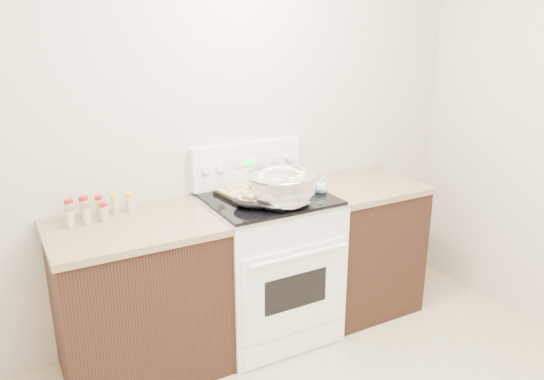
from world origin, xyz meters
TOP-DOWN VIEW (x-y plane):
  - room_shell at (0.00, 0.00)m, footprint 4.10×3.60m
  - counter_left at (-0.48, 1.43)m, footprint 0.93×0.67m
  - counter_right at (1.08, 1.43)m, footprint 0.73×0.67m
  - kitchen_range at (0.35, 1.42)m, footprint 0.78×0.73m
  - mixing_bowl at (0.35, 1.27)m, footprint 0.43×0.43m
  - roasting_pan at (0.23, 1.29)m, footprint 0.38×0.32m
  - baking_sheet at (0.28, 1.53)m, footprint 0.43×0.33m
  - wooden_spoon at (0.34, 1.36)m, footprint 0.16×0.24m
  - blue_ladle at (0.69, 1.34)m, footprint 0.20×0.24m
  - spice_jars at (-0.65, 1.60)m, footprint 0.39×0.15m

SIDE VIEW (x-z plane):
  - counter_left at x=-0.48m, z-range 0.00..0.92m
  - counter_right at x=1.08m, z-range 0.00..0.92m
  - kitchen_range at x=0.35m, z-range -0.12..1.10m
  - wooden_spoon at x=0.34m, z-range 0.93..0.98m
  - baking_sheet at x=0.28m, z-range 0.93..0.99m
  - blue_ladle at x=0.69m, z-range 0.93..1.03m
  - spice_jars at x=-0.65m, z-range 0.91..1.05m
  - roasting_pan at x=0.23m, z-range 0.94..1.05m
  - mixing_bowl at x=0.35m, z-range 0.92..1.16m
  - room_shell at x=0.00m, z-range 0.33..3.08m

